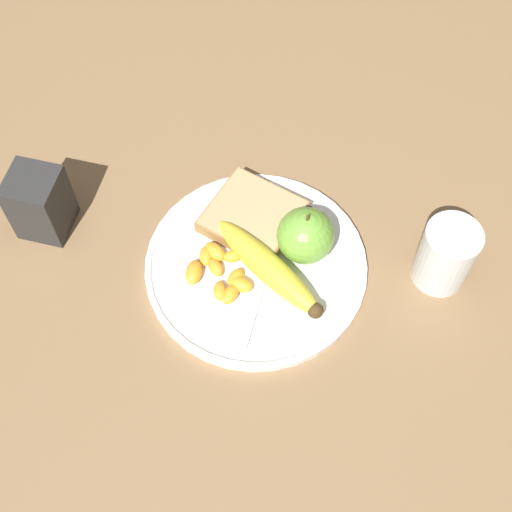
# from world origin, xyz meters

# --- Properties ---
(ground_plane) EXTENTS (3.00, 3.00, 0.00)m
(ground_plane) POSITION_xyz_m (0.00, 0.00, 0.00)
(ground_plane) COLOR olive
(plate) EXTENTS (0.29, 0.29, 0.01)m
(plate) POSITION_xyz_m (0.00, 0.00, 0.01)
(plate) COLOR white
(plate) RESTS_ON ground_plane
(juice_glass) EXTENTS (0.07, 0.07, 0.10)m
(juice_glass) POSITION_xyz_m (0.23, 0.05, 0.04)
(juice_glass) COLOR silver
(juice_glass) RESTS_ON ground_plane
(apple) EXTENTS (0.07, 0.07, 0.08)m
(apple) POSITION_xyz_m (0.06, 0.03, 0.05)
(apple) COLOR #72B23D
(apple) RESTS_ON plate
(banana) EXTENTS (0.17, 0.13, 0.04)m
(banana) POSITION_xyz_m (0.02, -0.01, 0.03)
(banana) COLOR yellow
(banana) RESTS_ON plate
(bread_slice) EXTENTS (0.14, 0.14, 0.02)m
(bread_slice) POSITION_xyz_m (-0.02, 0.06, 0.02)
(bread_slice) COLOR olive
(bread_slice) RESTS_ON plate
(fork) EXTENTS (0.03, 0.18, 0.00)m
(fork) POSITION_xyz_m (0.01, -0.01, 0.01)
(fork) COLOR silver
(fork) RESTS_ON plate
(jam_packet) EXTENTS (0.04, 0.03, 0.02)m
(jam_packet) POSITION_xyz_m (0.03, 0.07, 0.02)
(jam_packet) COLOR white
(jam_packet) RESTS_ON plate
(orange_segment_0) EXTENTS (0.02, 0.03, 0.02)m
(orange_segment_0) POSITION_xyz_m (-0.06, -0.01, 0.02)
(orange_segment_0) COLOR #F9A32D
(orange_segment_0) RESTS_ON plate
(orange_segment_1) EXTENTS (0.04, 0.02, 0.02)m
(orange_segment_1) POSITION_xyz_m (-0.00, 0.01, 0.02)
(orange_segment_1) COLOR #F9A32D
(orange_segment_1) RESTS_ON plate
(orange_segment_2) EXTENTS (0.03, 0.03, 0.01)m
(orange_segment_2) POSITION_xyz_m (-0.05, -0.02, 0.02)
(orange_segment_2) COLOR #F9A32D
(orange_segment_2) RESTS_ON plate
(orange_segment_3) EXTENTS (0.02, 0.03, 0.01)m
(orange_segment_3) POSITION_xyz_m (-0.03, -0.05, 0.02)
(orange_segment_3) COLOR #F9A32D
(orange_segment_3) RESTS_ON plate
(orange_segment_4) EXTENTS (0.02, 0.04, 0.02)m
(orange_segment_4) POSITION_xyz_m (-0.07, -0.04, 0.02)
(orange_segment_4) COLOR #F9A32D
(orange_segment_4) RESTS_ON plate
(orange_segment_5) EXTENTS (0.02, 0.03, 0.02)m
(orange_segment_5) POSITION_xyz_m (-0.02, -0.05, 0.02)
(orange_segment_5) COLOR #F9A32D
(orange_segment_5) RESTS_ON plate
(orange_segment_6) EXTENTS (0.02, 0.03, 0.02)m
(orange_segment_6) POSITION_xyz_m (-0.02, -0.03, 0.02)
(orange_segment_6) COLOR #F9A32D
(orange_segment_6) RESTS_ON plate
(orange_segment_7) EXTENTS (0.03, 0.02, 0.02)m
(orange_segment_7) POSITION_xyz_m (-0.01, -0.04, 0.02)
(orange_segment_7) COLOR #F9A32D
(orange_segment_7) RESTS_ON plate
(orange_segment_8) EXTENTS (0.04, 0.03, 0.02)m
(orange_segment_8) POSITION_xyz_m (-0.05, 0.00, 0.02)
(orange_segment_8) COLOR #F9A32D
(orange_segment_8) RESTS_ON plate
(orange_segment_9) EXTENTS (0.03, 0.03, 0.02)m
(orange_segment_9) POSITION_xyz_m (-0.03, -0.00, 0.02)
(orange_segment_9) COLOR #F9A32D
(orange_segment_9) RESTS_ON plate
(condiment_caddy) EXTENTS (0.06, 0.06, 0.10)m
(condiment_caddy) POSITION_xyz_m (-0.29, 0.00, 0.05)
(condiment_caddy) COLOR #2D2D2D
(condiment_caddy) RESTS_ON ground_plane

